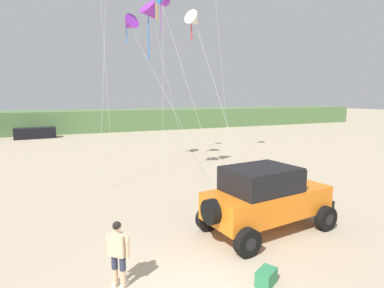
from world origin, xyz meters
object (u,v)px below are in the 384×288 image
Objects in this scene: kite_green_box at (163,1)px; kite_black_sled at (151,13)px; cooler_box at (266,277)px; jeep at (266,197)px; distant_sedan at (35,133)px; person_watching at (118,251)px; kite_blue_swept at (129,25)px; kite_purple_stunt at (195,21)px.

kite_black_sled is (-2.55, -5.53, -2.33)m from kite_green_box.
kite_green_box is (2.85, 15.66, 10.86)m from cooler_box.
jeep is 1.18× the size of distant_sedan.
person_watching is (-5.21, -1.17, -0.26)m from jeep.
kite_blue_swept reaches higher than person_watching.
person_watching is 11.00m from kite_purple_stunt.
jeep is at bearing 24.31° from cooler_box.
person_watching is at bearing -112.38° from kite_black_sled.
kite_blue_swept is at bearing 93.62° from kite_black_sled.
person_watching is 3.65m from cooler_box.
person_watching is at bearing -113.30° from kite_green_box.
kite_green_box is (0.94, 13.11, 9.85)m from jeep.
distant_sedan is 21.61m from kite_blue_swept.
kite_black_sled reaches higher than cooler_box.
jeep is at bearing -78.90° from distant_sedan.
kite_green_box is at bearing -65.89° from distant_sedan.
kite_black_sled is at bearing -86.38° from kite_blue_swept.
cooler_box is (3.30, -1.37, -0.75)m from person_watching.
person_watching is at bearing -167.31° from jeep.
cooler_box is at bearing -100.32° from kite_green_box.
distant_sedan is 25.03m from kite_black_sled.
cooler_box is at bearing -126.93° from jeep.
cooler_box is (-1.91, -2.55, -1.01)m from jeep.
person_watching is 0.40× the size of distant_sedan.
jeep is at bearing 12.69° from person_watching.
cooler_box is at bearing -91.72° from kite_black_sled.
kite_blue_swept is (0.06, 13.96, 8.74)m from cooler_box.
person_watching is 15.29m from kite_blue_swept.
jeep is at bearing -88.48° from kite_purple_stunt.
cooler_box is 0.06× the size of kite_blue_swept.
cooler_box is at bearing -83.23° from distant_sedan.
kite_purple_stunt is (8.22, -24.75, 7.46)m from distant_sedan.
kite_blue_swept reaches higher than kite_purple_stunt.
kite_green_box is at bearing 85.92° from jeep.
kite_green_box is at bearing 65.28° from kite_black_sled.
kite_blue_swept reaches higher than cooler_box.
jeep is at bearing -80.77° from kite_blue_swept.
kite_black_sled is at bearing 67.62° from person_watching.
cooler_box is at bearing -22.61° from person_watching.
jeep is 10.80m from kite_black_sled.
kite_black_sled is 0.97× the size of kite_blue_swept.
kite_black_sled is (0.30, 10.13, 8.54)m from cooler_box.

